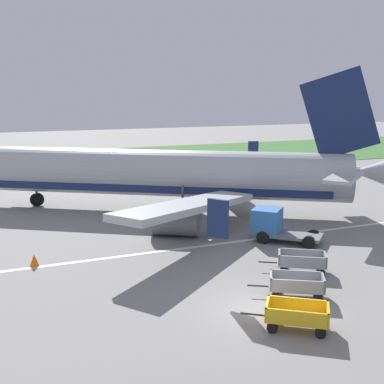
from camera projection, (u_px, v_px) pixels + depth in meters
The scene contains 9 objects.
ground_plane at pixel (256, 310), 22.03m from camera, with size 220.00×220.00×0.00m, color gray.
grass_strip at pixel (67, 162), 68.91m from camera, with size 220.00×28.00×0.06m, color #3D7033.
apron_stripe at pixel (178, 249), 30.62m from camera, with size 120.00×0.36×0.01m, color silver.
airplane at pixel (170, 174), 39.67m from camera, with size 33.40×28.02×11.34m.
baggage_cart_nearest at pixel (297, 315), 20.19m from camera, with size 3.30×2.70×1.07m.
baggage_cart_second_in_row at pixel (296, 285), 23.38m from camera, with size 3.42×2.49×1.07m.
baggage_cart_third_in_row at pixel (302, 261), 26.63m from camera, with size 3.40×2.52×1.07m.
service_truck_beside_carts at pixel (274, 224), 32.20m from camera, with size 4.42×4.46×2.10m.
traffic_cone_near_plane at pixel (34, 260), 27.57m from camera, with size 0.52×0.52×0.69m, color orange.
Camera 1 is at (-10.61, -17.86, 9.45)m, focal length 46.73 mm.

